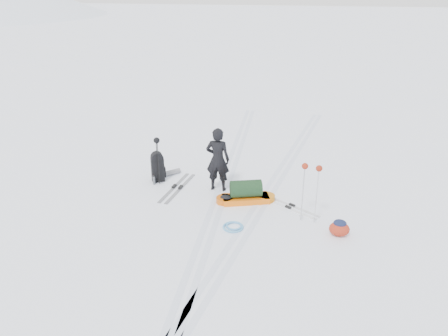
{
  "coord_description": "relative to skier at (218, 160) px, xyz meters",
  "views": [
    {
      "loc": [
        2.42,
        -10.06,
        5.44
      ],
      "look_at": [
        0.13,
        0.12,
        0.95
      ],
      "focal_mm": 35.0,
      "sensor_mm": 36.0,
      "label": 1
    }
  ],
  "objects": [
    {
      "name": "thermos_pair",
      "position": [
        -1.84,
        0.01,
        -0.78
      ],
      "size": [
        0.18,
        0.29,
        0.28
      ],
      "rotation": [
        0.0,
        0.0,
        0.36
      ],
      "color": "#53575B",
      "rests_on": "ground"
    },
    {
      "name": "touring_skis_white",
      "position": [
        2.09,
        -0.62,
        -0.9
      ],
      "size": [
        1.59,
        1.1,
        0.06
      ],
      "rotation": [
        0.0,
        0.0,
        -0.54
      ],
      "color": "silver",
      "rests_on": "ground"
    },
    {
      "name": "skier",
      "position": [
        0.0,
        0.0,
        0.0
      ],
      "size": [
        0.67,
        0.44,
        1.82
      ],
      "primitive_type": "imported",
      "rotation": [
        0.0,
        0.0,
        3.14
      ],
      "color": "black",
      "rests_on": "ground"
    },
    {
      "name": "small_daypack",
      "position": [
        3.3,
        -1.74,
        -0.71
      ],
      "size": [
        0.5,
        0.39,
        0.41
      ],
      "rotation": [
        0.0,
        0.0,
        -0.07
      ],
      "color": "maroon",
      "rests_on": "ground"
    },
    {
      "name": "expedition_rucksack",
      "position": [
        -1.82,
        0.24,
        -0.49
      ],
      "size": [
        0.7,
        0.95,
        0.91
      ],
      "rotation": [
        0.0,
        0.0,
        0.54
      ],
      "color": "black",
      "rests_on": "ground"
    },
    {
      "name": "ski_poles_silver",
      "position": [
        2.56,
        -1.25,
        0.36
      ],
      "size": [
        0.48,
        0.22,
        1.52
      ],
      "rotation": [
        0.0,
        0.0,
        -0.04
      ],
      "color": "#AAADB1",
      "rests_on": "ground"
    },
    {
      "name": "stuff_sack",
      "position": [
        0.39,
        -0.73,
        -0.8
      ],
      "size": [
        0.42,
        0.38,
        0.22
      ],
      "rotation": [
        0.0,
        0.0,
        -0.42
      ],
      "color": "black",
      "rests_on": "ground"
    },
    {
      "name": "ski_tracks",
      "position": [
        0.8,
        0.14,
        -0.91
      ],
      "size": [
        3.38,
        17.97,
        0.01
      ],
      "color": "silver",
      "rests_on": "ground"
    },
    {
      "name": "rope_coil",
      "position": [
        0.85,
        -1.95,
        -0.88
      ],
      "size": [
        0.56,
        0.56,
        0.06
      ],
      "rotation": [
        0.0,
        0.0,
        0.12
      ],
      "color": "#549DCC",
      "rests_on": "ground"
    },
    {
      "name": "pulk_sled",
      "position": [
        0.89,
        -0.55,
        -0.68
      ],
      "size": [
        1.65,
        0.96,
        0.61
      ],
      "rotation": [
        0.0,
        0.0,
        0.34
      ],
      "color": "orange",
      "rests_on": "ground"
    },
    {
      "name": "ground",
      "position": [
        0.18,
        -0.74,
        -0.91
      ],
      "size": [
        200.0,
        200.0,
        0.0
      ],
      "primitive_type": "plane",
      "color": "white",
      "rests_on": "ground"
    },
    {
      "name": "ski_poles_black",
      "position": [
        -1.76,
        0.01,
        0.25
      ],
      "size": [
        0.17,
        0.18,
        1.42
      ],
      "rotation": [
        0.0,
        0.0,
        0.11
      ],
      "color": "black",
      "rests_on": "ground"
    },
    {
      "name": "touring_skis_grey",
      "position": [
        -1.15,
        -0.17,
        -0.89
      ],
      "size": [
        0.48,
        2.02,
        0.07
      ],
      "rotation": [
        0.0,
        0.0,
        1.48
      ],
      "color": "gray",
      "rests_on": "ground"
    }
  ]
}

